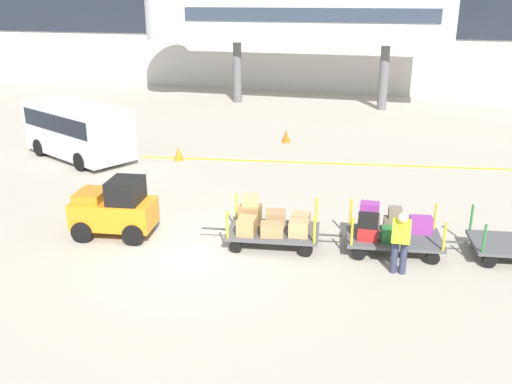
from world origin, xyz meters
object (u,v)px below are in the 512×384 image
baggage_tug (115,209)px  safety_cone_far (179,153)px  baggage_cart_lead (270,225)px  baggage_handler (400,240)px  baggage_cart_middle (390,230)px  shuttle_van (77,127)px  safety_cone_near (286,136)px

baggage_tug → safety_cone_far: 7.15m
baggage_cart_lead → baggage_handler: bearing=-14.3°
baggage_tug → baggage_cart_middle: baggage_tug is taller
baggage_cart_middle → shuttle_van: 13.17m
baggage_handler → baggage_cart_middle: bearing=101.8°
baggage_tug → safety_cone_far: (-1.24, 7.03, -0.48)m
baggage_cart_middle → safety_cone_near: bearing=116.3°
baggage_tug → safety_cone_far: baggage_tug is taller
baggage_cart_lead → baggage_cart_middle: baggage_cart_lead is taller
shuttle_van → baggage_handler: bearing=-27.8°
baggage_cart_middle → baggage_handler: (0.26, -1.26, 0.32)m
baggage_cart_lead → shuttle_van: 10.76m
baggage_cart_middle → shuttle_van: bearing=156.5°
baggage_cart_lead → safety_cone_far: (-5.28, 6.44, -0.25)m
shuttle_van → safety_cone_near: shuttle_van is taller
baggage_cart_lead → safety_cone_near: 10.48m
baggage_cart_middle → shuttle_van: shuttle_van is taller
safety_cone_near → shuttle_van: bearing=-147.3°
baggage_tug → safety_cone_far: size_ratio=4.06×
safety_cone_near → baggage_cart_middle: bearing=-63.7°
baggage_handler → shuttle_van: shuttle_van is taller
baggage_cart_lead → baggage_cart_middle: 2.98m
baggage_tug → baggage_cart_lead: baggage_tug is taller
baggage_cart_lead → baggage_cart_middle: bearing=8.4°
baggage_cart_lead → baggage_handler: 3.33m
safety_cone_near → safety_cone_far: bearing=-131.1°
baggage_cart_middle → shuttle_van: (-12.06, 5.24, 0.69)m
baggage_handler → safety_cone_near: (-5.13, 11.12, -0.59)m
baggage_cart_lead → baggage_cart_middle: size_ratio=1.00×
safety_cone_far → shuttle_van: bearing=-168.8°
shuttle_van → safety_cone_near: size_ratio=9.36×
baggage_cart_middle → safety_cone_far: (-8.24, 6.00, -0.27)m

